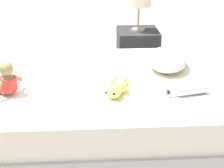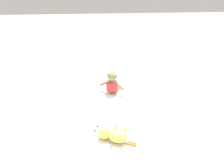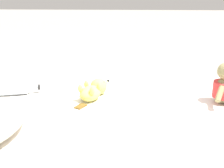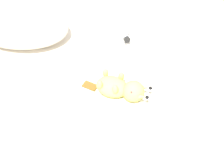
% 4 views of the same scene
% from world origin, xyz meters
% --- Properties ---
extents(bed, '(1.47, 1.88, 0.42)m').
position_xyz_m(bed, '(0.00, 0.00, 0.21)').
color(bed, '#B2B2B7').
rests_on(bed, ground_plane).
extents(pillow, '(0.55, 0.40, 0.14)m').
position_xyz_m(pillow, '(-0.21, 0.60, 0.49)').
color(pillow, beige).
rests_on(pillow, bed).
extents(plush_yellow_creature, '(0.32, 0.19, 0.10)m').
position_xyz_m(plush_yellow_creature, '(0.28, 0.16, 0.47)').
color(plush_yellow_creature, '#EAE066').
rests_on(plush_yellow_creature, bed).
extents(glass_bottle, '(0.12, 0.29, 0.08)m').
position_xyz_m(glass_bottle, '(0.30, 0.66, 0.46)').
color(glass_bottle, silver).
rests_on(glass_bottle, bed).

